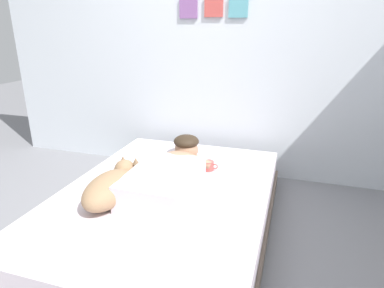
% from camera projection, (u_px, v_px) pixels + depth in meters
% --- Properties ---
extents(ground_plane, '(12.97, 12.97, 0.00)m').
position_uv_depth(ground_plane, '(147.00, 265.00, 2.04)').
color(ground_plane, gray).
extents(back_wall, '(4.49, 0.12, 2.50)m').
position_uv_depth(back_wall, '(214.00, 43.00, 3.06)').
color(back_wall, silver).
rests_on(back_wall, ground).
extents(bed, '(1.43, 2.02, 0.32)m').
position_uv_depth(bed, '(166.00, 210.00, 2.36)').
color(bed, '#726051').
rests_on(bed, ground).
extents(pillow, '(0.52, 0.32, 0.11)m').
position_uv_depth(pillow, '(186.00, 155.00, 2.78)').
color(pillow, silver).
rests_on(pillow, bed).
extents(person_lying, '(0.43, 0.92, 0.27)m').
position_uv_depth(person_lying, '(170.00, 173.00, 2.33)').
color(person_lying, silver).
rests_on(person_lying, bed).
extents(dog, '(0.26, 0.57, 0.21)m').
position_uv_depth(dog, '(112.00, 186.00, 2.13)').
color(dog, '#9E7A56').
rests_on(dog, bed).
extents(coffee_cup, '(0.12, 0.09, 0.07)m').
position_uv_depth(coffee_cup, '(208.00, 166.00, 2.62)').
color(coffee_cup, '#D84C47').
rests_on(coffee_cup, bed).
extents(cell_phone, '(0.07, 0.14, 0.01)m').
position_uv_depth(cell_phone, '(108.00, 200.00, 2.16)').
color(cell_phone, black).
rests_on(cell_phone, bed).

